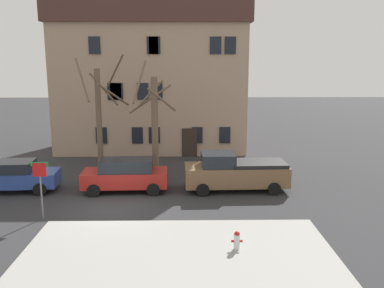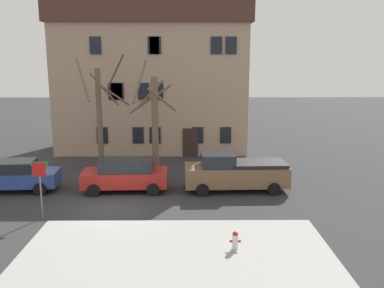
# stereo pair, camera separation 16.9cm
# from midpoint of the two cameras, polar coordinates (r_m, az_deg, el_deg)

# --- Properties ---
(ground_plane) EXTENTS (120.00, 120.00, 0.00)m
(ground_plane) POSITION_cam_midpoint_polar(r_m,az_deg,el_deg) (20.20, -10.64, -8.81)
(ground_plane) COLOR #2D2D30
(sidewalk_slab) EXTENTS (11.41, 7.20, 0.12)m
(sidewalk_slab) POSITION_cam_midpoint_polar(r_m,az_deg,el_deg) (14.92, -1.88, -16.03)
(sidewalk_slab) COLOR #999993
(sidewalk_slab) RESTS_ON ground_plane
(building_main) EXTENTS (14.80, 6.61, 11.80)m
(building_main) POSITION_cam_midpoint_polar(r_m,az_deg,el_deg) (32.61, -5.37, 9.84)
(building_main) COLOR tan
(building_main) RESTS_ON ground_plane
(tree_bare_near) EXTENTS (3.24, 3.58, 7.35)m
(tree_bare_near) POSITION_cam_midpoint_polar(r_m,az_deg,el_deg) (25.95, -12.47, 4.03)
(tree_bare_near) COLOR brown
(tree_bare_near) RESTS_ON ground_plane
(tree_bare_mid) EXTENTS (2.99, 3.02, 6.98)m
(tree_bare_mid) POSITION_cam_midpoint_polar(r_m,az_deg,el_deg) (24.50, -5.09, 3.12)
(tree_bare_mid) COLOR brown
(tree_bare_mid) RESTS_ON ground_plane
(car_blue_sedan) EXTENTS (4.80, 2.33, 1.67)m
(car_blue_sedan) POSITION_cam_midpoint_polar(r_m,az_deg,el_deg) (24.17, -23.38, -4.09)
(car_blue_sedan) COLOR #2D4799
(car_blue_sedan) RESTS_ON ground_plane
(car_red_wagon) EXTENTS (4.60, 2.19, 1.75)m
(car_red_wagon) POSITION_cam_midpoint_polar(r_m,az_deg,el_deg) (22.44, -9.04, -4.23)
(car_red_wagon) COLOR #AD231E
(car_red_wagon) RESTS_ON ground_plane
(pickup_truck_brown) EXTENTS (5.61, 2.33, 2.08)m
(pickup_truck_brown) POSITION_cam_midpoint_polar(r_m,az_deg,el_deg) (22.40, 6.23, -3.93)
(pickup_truck_brown) COLOR brown
(pickup_truck_brown) RESTS_ON ground_plane
(fire_hydrant) EXTENTS (0.42, 0.22, 0.70)m
(fire_hydrant) POSITION_cam_midpoint_polar(r_m,az_deg,el_deg) (15.55, 6.36, -13.17)
(fire_hydrant) COLOR silver
(fire_hydrant) RESTS_ON sidewalk_slab
(street_sign_pole) EXTENTS (0.76, 0.07, 2.61)m
(street_sign_pole) POSITION_cam_midpoint_polar(r_m,az_deg,el_deg) (19.26, -20.22, -4.61)
(street_sign_pole) COLOR slate
(street_sign_pole) RESTS_ON ground_plane
(bicycle_leaning) EXTENTS (1.67, 0.61, 1.03)m
(bicycle_leaning) POSITION_cam_midpoint_polar(r_m,az_deg,el_deg) (27.06, -21.79, -3.39)
(bicycle_leaning) COLOR black
(bicycle_leaning) RESTS_ON ground_plane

